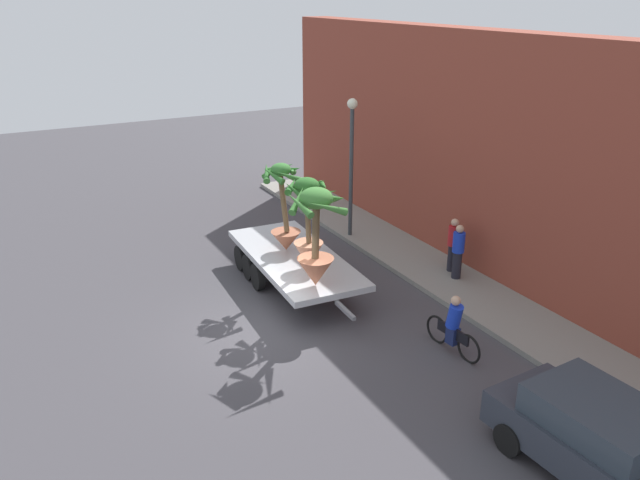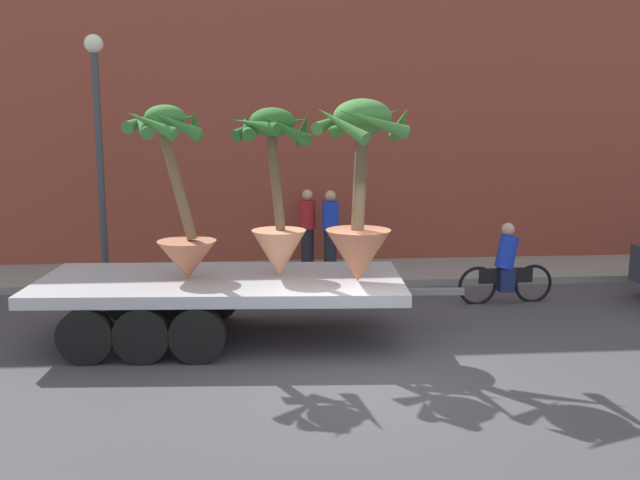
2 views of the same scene
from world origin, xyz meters
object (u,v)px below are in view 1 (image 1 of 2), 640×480
(street_lamp, at_px, (352,150))
(pedestrian_far_left, at_px, (458,251))
(potted_palm_rear, at_px, (316,240))
(pedestrian_near_gate, at_px, (453,244))
(potted_palm_middle, at_px, (284,211))
(flatbed_trailer, at_px, (291,259))
(parked_car, at_px, (603,441))
(potted_palm_front, at_px, (308,225))
(cyclist, at_px, (454,327))

(street_lamp, bearing_deg, pedestrian_far_left, 12.04)
(potted_palm_rear, relative_size, pedestrian_near_gate, 1.59)
(potted_palm_middle, xyz_separation_m, street_lamp, (-1.88, 3.46, 1.04))
(flatbed_trailer, height_order, parked_car, parked_car)
(pedestrian_far_left, bearing_deg, flatbed_trailer, -118.45)
(potted_palm_front, height_order, street_lamp, street_lamp)
(potted_palm_rear, xyz_separation_m, potted_palm_middle, (-2.72, 0.36, -0.10))
(pedestrian_far_left, bearing_deg, pedestrian_near_gate, 155.77)
(potted_palm_rear, xyz_separation_m, parked_car, (7.71, 1.69, -1.46))
(flatbed_trailer, distance_m, potted_palm_middle, 1.47)
(flatbed_trailer, relative_size, potted_palm_front, 2.56)
(potted_palm_rear, height_order, pedestrian_near_gate, potted_palm_rear)
(potted_palm_middle, relative_size, street_lamp, 0.55)
(potted_palm_rear, bearing_deg, parked_car, 12.38)
(street_lamp, bearing_deg, potted_palm_middle, -61.43)
(pedestrian_near_gate, bearing_deg, street_lamp, -163.74)
(parked_car, distance_m, street_lamp, 12.73)
(cyclist, distance_m, parked_car, 4.68)
(flatbed_trailer, distance_m, cyclist, 5.69)
(potted_palm_rear, distance_m, potted_palm_front, 1.30)
(pedestrian_near_gate, xyz_separation_m, pedestrian_far_left, (0.49, -0.22, 0.00))
(flatbed_trailer, relative_size, pedestrian_near_gate, 3.88)
(parked_car, height_order, pedestrian_near_gate, pedestrian_near_gate)
(cyclist, bearing_deg, flatbed_trailer, -162.04)
(parked_car, bearing_deg, cyclist, 174.16)
(potted_palm_middle, distance_m, cyclist, 6.24)
(street_lamp, bearing_deg, parked_car, -9.81)
(potted_palm_front, relative_size, cyclist, 1.41)
(potted_palm_front, distance_m, pedestrian_far_left, 4.73)
(potted_palm_front, relative_size, parked_car, 0.61)
(parked_car, relative_size, pedestrian_near_gate, 2.51)
(flatbed_trailer, height_order, potted_palm_front, potted_palm_front)
(potted_palm_middle, xyz_separation_m, parked_car, (10.43, 1.33, -1.36))
(potted_palm_middle, xyz_separation_m, cyclist, (5.78, 1.81, -1.52))
(flatbed_trailer, bearing_deg, potted_palm_front, -0.53)
(potted_palm_middle, relative_size, pedestrian_far_left, 1.54)
(cyclist, relative_size, pedestrian_far_left, 1.08)
(potted_palm_rear, xyz_separation_m, street_lamp, (-4.60, 3.82, 0.94))
(potted_palm_middle, height_order, parked_car, potted_palm_middle)
(potted_palm_middle, bearing_deg, potted_palm_rear, -7.59)
(flatbed_trailer, relative_size, potted_palm_rear, 2.44)
(potted_palm_middle, bearing_deg, flatbed_trailer, 7.97)
(potted_palm_middle, bearing_deg, potted_palm_front, 1.56)
(flatbed_trailer, xyz_separation_m, pedestrian_near_gate, (1.89, 4.61, 0.28))
(flatbed_trailer, distance_m, parked_car, 10.15)
(potted_palm_front, height_order, cyclist, potted_palm_front)
(potted_palm_front, distance_m, street_lamp, 4.90)
(cyclist, distance_m, pedestrian_near_gate, 4.55)
(potted_palm_rear, distance_m, pedestrian_far_left, 4.97)
(flatbed_trailer, distance_m, potted_palm_front, 1.85)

